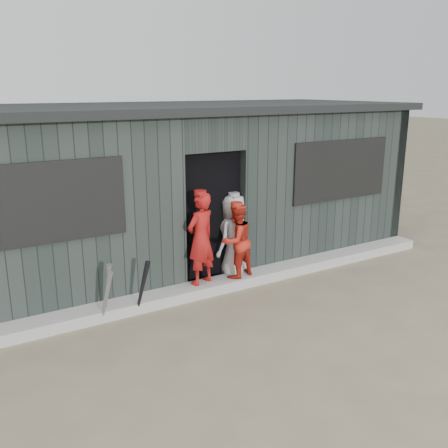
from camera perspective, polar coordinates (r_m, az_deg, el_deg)
ground at (r=6.12m, az=9.02°, el=-12.95°), size 80.00×80.00×0.00m
curb at (r=7.42m, az=-0.08°, el=-6.87°), size 8.00×0.36×0.15m
bat_left at (r=6.40m, az=-13.34°, el=-8.17°), size 0.16×0.31×0.75m
bat_mid at (r=6.54m, az=-13.23°, el=-7.47°), size 0.12×0.27×0.78m
bat_right at (r=6.53m, az=-9.34°, el=-7.24°), size 0.18×0.33×0.79m
player_red_left at (r=7.05m, az=-2.67°, el=-1.67°), size 0.57×0.46×1.34m
player_red_right at (r=7.33m, az=1.42°, el=-1.92°), size 0.62×0.53×1.11m
player_grey_back at (r=7.62m, az=1.11°, el=-1.52°), size 0.77×0.66×1.34m
dugout at (r=8.51m, az=-5.99°, el=4.46°), size 8.30×3.30×2.62m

